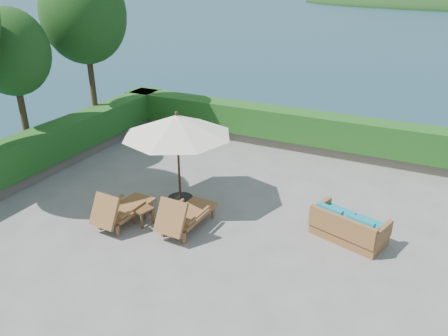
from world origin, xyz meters
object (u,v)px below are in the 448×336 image
at_px(lounge_right, 185,215).
at_px(lounge_left, 121,209).
at_px(wicker_loveseat, 348,228).
at_px(patio_umbrella, 177,126).
at_px(side_table, 143,211).

bearing_deg(lounge_right, lounge_left, -162.14).
xyz_separation_m(lounge_left, wicker_loveseat, (5.14, 1.72, -0.09)).
height_order(lounge_left, lounge_right, lounge_right).
bearing_deg(patio_umbrella, lounge_left, -113.19).
bearing_deg(patio_umbrella, side_table, -98.52).
bearing_deg(lounge_right, patio_umbrella, 128.18).
xyz_separation_m(patio_umbrella, wicker_loveseat, (4.44, 0.10, -1.82)).
bearing_deg(wicker_loveseat, side_table, -144.96).
bearing_deg(lounge_left, patio_umbrella, 70.09).
bearing_deg(lounge_left, side_table, 27.55).
height_order(side_table, wicker_loveseat, wicker_loveseat).
relative_size(patio_umbrella, lounge_left, 1.78).
relative_size(lounge_left, wicker_loveseat, 0.94).
height_order(patio_umbrella, side_table, patio_umbrella).
xyz_separation_m(side_table, wicker_loveseat, (4.65, 1.50, -0.05)).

